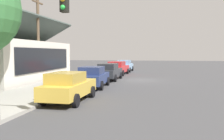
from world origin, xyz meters
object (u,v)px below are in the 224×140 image
car_cherry (118,68)px  car_skyblue (125,66)px  car_navy (93,77)px  car_mustard (69,87)px  utility_pole_wooden (38,37)px  fire_hydrant_red (101,72)px  car_charcoal (109,71)px  traffic_light_main (22,27)px

car_cherry → car_skyblue: bearing=2.2°
car_navy → car_cherry: same height
car_cherry → car_skyblue: (5.24, -0.11, -0.00)m
car_mustard → utility_pole_wooden: bearing=37.3°
car_cherry → fire_hydrant_red: car_cherry is taller
car_cherry → utility_pole_wooden: 10.95m
car_charcoal → car_cherry: (5.73, 0.14, 0.00)m
car_cherry → traffic_light_main: (-21.17, -0.25, 2.67)m
car_cherry → car_skyblue: size_ratio=1.03×
car_skyblue → fire_hydrant_red: size_ratio=6.76×
fire_hydrant_red → traffic_light_main: bearing=-175.0°
car_cherry → car_charcoal: bearing=-175.2°
traffic_light_main → car_charcoal: bearing=0.4°
utility_pole_wooden → traffic_light_main: bearing=-155.1°
car_navy → fire_hydrant_red: bearing=6.9°
car_navy → car_skyblue: same height
utility_pole_wooden → car_cherry: bearing=-31.0°
car_mustard → utility_pole_wooden: utility_pole_wooden is taller
car_navy → traffic_light_main: 10.39m
car_skyblue → car_mustard: bearing=-179.1°
car_charcoal → utility_pole_wooden: (-3.28, 5.55, 3.11)m
car_navy → fire_hydrant_red: size_ratio=6.18×
car_skyblue → utility_pole_wooden: 15.59m
fire_hydrant_red → car_navy: bearing=-170.8°
car_mustard → car_charcoal: size_ratio=0.93×
car_skyblue → utility_pole_wooden: size_ratio=0.64×
car_cherry → traffic_light_main: 21.34m
car_navy → car_mustard: bearing=179.3°
car_skyblue → traffic_light_main: bearing=-178.9°
car_charcoal → fire_hydrant_red: car_charcoal is taller
car_mustard → utility_pole_wooden: size_ratio=0.60×
car_navy → utility_pole_wooden: size_ratio=0.59×
car_charcoal → fire_hydrant_red: 3.78m
car_cherry → car_navy: bearing=-176.5°
car_mustard → traffic_light_main: size_ratio=0.86×
car_mustard → fire_hydrant_red: size_ratio=6.32×
car_mustard → traffic_light_main: 5.30m
car_charcoal → car_cherry: same height
car_cherry → fire_hydrant_red: (-2.30, 1.41, -0.32)m
car_mustard → car_charcoal: (10.86, 0.04, 0.00)m
traffic_light_main → car_mustard: bearing=0.9°
car_cherry → utility_pole_wooden: (-9.01, 5.41, 3.11)m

